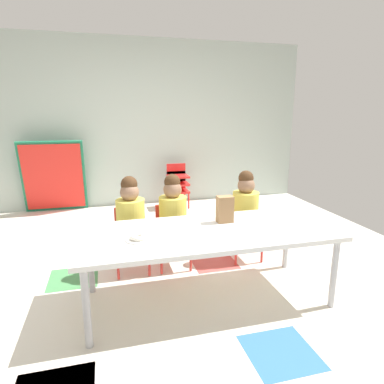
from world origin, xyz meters
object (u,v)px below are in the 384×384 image
donut_powdered_on_plate (138,237)px  seated_child_far_right (245,207)px  seated_child_middle_seat (173,213)px  kid_chair_red_stack (177,182)px  folded_activity_table (54,177)px  seated_child_near_camera (131,216)px  paper_plate_near_edge (138,240)px  craft_table (208,236)px  paper_bag_brown (225,209)px

donut_powdered_on_plate → seated_child_far_right: bearing=32.0°
seated_child_middle_seat → kid_chair_red_stack: (0.50, 2.09, -0.16)m
folded_activity_table → seated_child_middle_seat: bearing=-59.3°
seated_child_near_camera → seated_child_far_right: size_ratio=1.00×
kid_chair_red_stack → paper_plate_near_edge: kid_chair_red_stack is taller
kid_chair_red_stack → craft_table: bearing=-97.3°
craft_table → seated_child_far_right: (0.59, 0.64, 0.01)m
seated_child_far_right → folded_activity_table: 3.08m
seated_child_far_right → folded_activity_table: (-2.09, 2.27, -0.02)m
seated_child_near_camera → seated_child_far_right: bearing=0.0°
craft_table → kid_chair_red_stack: 2.75m
seated_child_near_camera → kid_chair_red_stack: size_ratio=1.35×
kid_chair_red_stack → paper_bag_brown: (-0.16, -2.57, 0.31)m
seated_child_middle_seat → folded_activity_table: 2.64m
craft_table → seated_child_near_camera: bearing=130.3°
seated_child_middle_seat → kid_chair_red_stack: 2.15m
seated_child_far_right → kid_chair_red_stack: 2.11m
seated_child_far_right → kid_chair_red_stack: size_ratio=1.35×
folded_activity_table → paper_bag_brown: bearing=-58.4°
craft_table → seated_child_middle_seat: (-0.15, 0.64, 0.01)m
craft_table → seated_child_far_right: bearing=47.2°
folded_activity_table → craft_table: bearing=-62.8°
seated_child_far_right → seated_child_near_camera: bearing=180.0°
seated_child_middle_seat → paper_plate_near_edge: 0.81m
seated_child_middle_seat → seated_child_far_right: bearing=0.0°
seated_child_middle_seat → donut_powdered_on_plate: 0.81m
seated_child_far_right → donut_powdered_on_plate: bearing=-148.0°
seated_child_near_camera → kid_chair_red_stack: bearing=66.8°
seated_child_near_camera → paper_plate_near_edge: seated_child_near_camera is taller
seated_child_far_right → paper_plate_near_edge: 1.34m
seated_child_far_right → folded_activity_table: size_ratio=0.84×
seated_child_near_camera → seated_child_middle_seat: size_ratio=1.00×
kid_chair_red_stack → donut_powdered_on_plate: size_ratio=5.98×
paper_plate_near_edge → craft_table: bearing=7.3°
seated_child_far_right → donut_powdered_on_plate: 1.34m
craft_table → paper_bag_brown: bearing=38.6°
seated_child_near_camera → kid_chair_red_stack: seated_child_near_camera is taller
folded_activity_table → donut_powdered_on_plate: size_ratio=9.55×
seated_child_far_right → paper_plate_near_edge: seated_child_far_right is taller
paper_bag_brown → craft_table: bearing=-141.4°
paper_plate_near_edge → folded_activity_table: bearing=107.8°
kid_chair_red_stack → seated_child_near_camera: bearing=-113.2°
paper_bag_brown → donut_powdered_on_plate: paper_bag_brown is taller
seated_child_far_right → paper_plate_near_edge: (-1.13, -0.71, 0.04)m
paper_bag_brown → donut_powdered_on_plate: size_ratio=1.93×
seated_child_far_right → donut_powdered_on_plate: seated_child_far_right is taller
seated_child_near_camera → seated_child_middle_seat: 0.39m
folded_activity_table → paper_plate_near_edge: bearing=-72.2°
craft_table → seated_child_far_right: seated_child_far_right is taller
seated_child_near_camera → paper_bag_brown: seated_child_near_camera is taller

